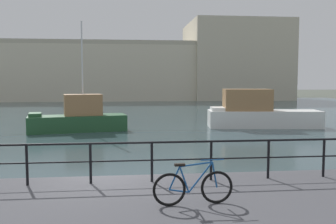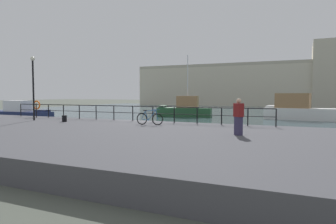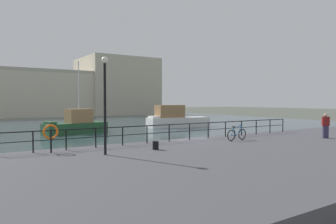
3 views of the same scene
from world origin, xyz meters
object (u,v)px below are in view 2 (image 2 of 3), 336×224
at_px(quay_lamp_post, 33,80).
at_px(standing_person, 239,116).
at_px(harbor_building, 287,83).
at_px(moored_white_yacht, 185,109).
at_px(moored_cabin_cruiser, 301,110).
at_px(life_ring_stand, 37,106).
at_px(parked_bicycle, 150,119).
at_px(moored_red_daysailer, 18,112).
at_px(mooring_bollard, 64,119).

bearing_deg(quay_lamp_post, standing_person, -7.20).
height_order(harbor_building, moored_white_yacht, harbor_building).
bearing_deg(moored_cabin_cruiser, life_ring_stand, 48.82).
height_order(life_ring_stand, quay_lamp_post, quay_lamp_post).
bearing_deg(parked_bicycle, moored_red_daysailer, 155.37).
xyz_separation_m(moored_cabin_cruiser, mooring_bollard, (-14.69, -19.54, -0.01)).
height_order(moored_cabin_cruiser, quay_lamp_post, quay_lamp_post).
bearing_deg(quay_lamp_post, moored_white_yacht, 76.93).
distance_m(mooring_bollard, life_ring_stand, 5.25).
bearing_deg(mooring_bollard, quay_lamp_post, -178.61).
xyz_separation_m(harbor_building, quay_lamp_post, (-13.95, -61.32, -1.65)).
relative_size(moored_white_yacht, quay_lamp_post, 1.64).
bearing_deg(moored_white_yacht, quay_lamp_post, 65.74).
bearing_deg(moored_cabin_cruiser, mooring_bollard, 59.87).
bearing_deg(life_ring_stand, quay_lamp_post, -45.78).
distance_m(parked_bicycle, mooring_bollard, 6.40).
distance_m(mooring_bollard, standing_person, 12.47).
relative_size(moored_cabin_cruiser, moored_red_daysailer, 0.92).
bearing_deg(quay_lamp_post, life_ring_stand, 134.22).
distance_m(moored_cabin_cruiser, standing_person, 21.66).
bearing_deg(standing_person, moored_red_daysailer, 109.58).
distance_m(moored_white_yacht, mooring_bollard, 18.90).
bearing_deg(moored_white_yacht, standing_person, 106.04).
bearing_deg(standing_person, moored_white_yacht, 67.98).
bearing_deg(parked_bicycle, moored_white_yacht, 100.80).
height_order(moored_cabin_cruiser, parked_bicycle, moored_cabin_cruiser).
height_order(parked_bicycle, life_ring_stand, life_ring_stand).
bearing_deg(moored_cabin_cruiser, quay_lamp_post, 55.08).
bearing_deg(moored_cabin_cruiser, parked_bicycle, 73.24).
relative_size(moored_white_yacht, parked_bicycle, 4.26).
distance_m(moored_white_yacht, parked_bicycle, 18.97).
xyz_separation_m(parked_bicycle, life_ring_stand, (-11.17, 1.51, 0.59)).
relative_size(parked_bicycle, mooring_bollard, 4.02).
bearing_deg(parked_bicycle, harbor_building, 81.69).
distance_m(moored_red_daysailer, life_ring_stand, 12.55).
height_order(harbor_building, life_ring_stand, harbor_building).
height_order(harbor_building, quay_lamp_post, harbor_building).
bearing_deg(moored_white_yacht, moored_red_daysailer, 19.69).
bearing_deg(harbor_building, parked_bicycle, -94.50).
relative_size(mooring_bollard, standing_person, 0.26).
bearing_deg(harbor_building, moored_white_yacht, -102.71).
bearing_deg(life_ring_stand, moored_white_yacht, 69.23).
xyz_separation_m(moored_cabin_cruiser, moored_red_daysailer, (-30.01, -10.81, -0.40)).
xyz_separation_m(harbor_building, moored_red_daysailer, (-26.47, -52.52, -4.76)).
bearing_deg(moored_cabin_cruiser, moored_red_daysailer, 26.63).
distance_m(parked_bicycle, life_ring_stand, 11.29).
bearing_deg(moored_red_daysailer, harbor_building, 60.76).
bearing_deg(life_ring_stand, mooring_bollard, -22.50).
bearing_deg(mooring_bollard, moored_cabin_cruiser, 53.06).
bearing_deg(parked_bicycle, quay_lamp_post, 179.60).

